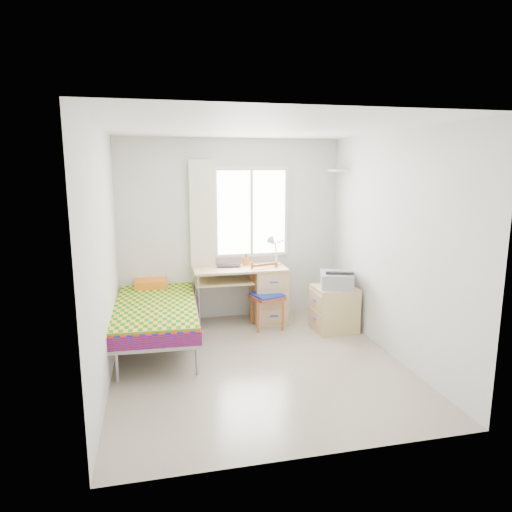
{
  "coord_description": "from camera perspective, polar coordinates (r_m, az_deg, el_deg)",
  "views": [
    {
      "loc": [
        -1.1,
        -4.73,
        2.19
      ],
      "look_at": [
        0.1,
        0.55,
        1.14
      ],
      "focal_mm": 32.0,
      "sensor_mm": 36.0,
      "label": 1
    }
  ],
  "objects": [
    {
      "name": "cabinet",
      "position": [
        6.34,
        9.72,
        -6.49
      ],
      "size": [
        0.56,
        0.5,
        0.61
      ],
      "rotation": [
        0.0,
        0.0,
        0.01
      ],
      "color": "tan",
      "rests_on": "floor"
    },
    {
      "name": "floor",
      "position": [
        5.33,
        0.25,
        -13.29
      ],
      "size": [
        3.5,
        3.5,
        0.0
      ],
      "primitive_type": "plane",
      "color": "#BCAD93",
      "rests_on": "ground"
    },
    {
      "name": "wall_back",
      "position": [
        6.63,
        -3.16,
        3.26
      ],
      "size": [
        3.2,
        0.0,
        3.2
      ],
      "primitive_type": "plane",
      "rotation": [
        1.57,
        0.0,
        0.0
      ],
      "color": "silver",
      "rests_on": "ground"
    },
    {
      "name": "floating_shelf",
      "position": [
        6.65,
        10.27,
        10.48
      ],
      "size": [
        0.2,
        0.32,
        0.03
      ],
      "primitive_type": "cube",
      "color": "white",
      "rests_on": "wall_right"
    },
    {
      "name": "wall_left",
      "position": [
        4.84,
        -18.53,
        -0.19
      ],
      "size": [
        0.0,
        3.5,
        3.5
      ],
      "primitive_type": "plane",
      "rotation": [
        1.57,
        0.0,
        1.57
      ],
      "color": "silver",
      "rests_on": "ground"
    },
    {
      "name": "ceiling",
      "position": [
        4.87,
        0.27,
        15.81
      ],
      "size": [
        3.5,
        3.5,
        0.0
      ],
      "primitive_type": "plane",
      "rotation": [
        3.14,
        0.0,
        0.0
      ],
      "color": "white",
      "rests_on": "wall_back"
    },
    {
      "name": "curtain",
      "position": [
        6.49,
        -6.73,
        4.37
      ],
      "size": [
        0.35,
        0.05,
        1.7
      ],
      "primitive_type": "cube",
      "color": "#F9F5CD",
      "rests_on": "wall_back"
    },
    {
      "name": "pen_cup",
      "position": [
        6.59,
        -1.26,
        -0.65
      ],
      "size": [
        0.1,
        0.1,
        0.1
      ],
      "primitive_type": "cylinder",
      "rotation": [
        0.0,
        0.0,
        -0.18
      ],
      "color": "orange",
      "rests_on": "desk"
    },
    {
      "name": "laptop",
      "position": [
        6.4,
        -3.47,
        -1.35
      ],
      "size": [
        0.37,
        0.27,
        0.03
      ],
      "primitive_type": "imported",
      "rotation": [
        0.0,
        0.0,
        -0.16
      ],
      "color": "black",
      "rests_on": "desk"
    },
    {
      "name": "wall_right",
      "position": [
        5.52,
        16.68,
        1.24
      ],
      "size": [
        0.0,
        3.5,
        3.5
      ],
      "primitive_type": "plane",
      "rotation": [
        1.57,
        0.0,
        -1.57
      ],
      "color": "silver",
      "rests_on": "ground"
    },
    {
      "name": "window",
      "position": [
        6.64,
        -0.58,
        5.46
      ],
      "size": [
        1.1,
        0.04,
        1.3
      ],
      "color": "white",
      "rests_on": "wall_back"
    },
    {
      "name": "task_lamp",
      "position": [
        6.38,
        2.25,
        1.07
      ],
      "size": [
        0.24,
        0.33,
        0.45
      ],
      "rotation": [
        0.0,
        0.0,
        -0.36
      ],
      "color": "white",
      "rests_on": "desk"
    },
    {
      "name": "desk",
      "position": [
        6.57,
        0.96,
        -4.47
      ],
      "size": [
        1.3,
        0.61,
        0.81
      ],
      "rotation": [
        0.0,
        0.0,
        -0.01
      ],
      "color": "tan",
      "rests_on": "floor"
    },
    {
      "name": "printer",
      "position": [
        6.24,
        10.02,
        -2.9
      ],
      "size": [
        0.53,
        0.58,
        0.2
      ],
      "rotation": [
        0.0,
        0.0,
        -0.3
      ],
      "color": "#9D9EA4",
      "rests_on": "cabinet"
    },
    {
      "name": "bed",
      "position": [
        5.91,
        -12.46,
        -6.34
      ],
      "size": [
        1.09,
        2.2,
        0.94
      ],
      "rotation": [
        0.0,
        0.0,
        -0.04
      ],
      "color": "#999DA1",
      "rests_on": "floor"
    },
    {
      "name": "book",
      "position": [
        6.42,
        -3.82,
        -3.46
      ],
      "size": [
        0.25,
        0.29,
        0.02
      ],
      "primitive_type": "imported",
      "rotation": [
        0.0,
        0.0,
        0.41
      ],
      "color": "gray",
      "rests_on": "desk"
    },
    {
      "name": "chair",
      "position": [
        6.33,
        1.36,
        -4.42
      ],
      "size": [
        0.49,
        0.49,
        0.91
      ],
      "rotation": [
        0.0,
        0.0,
        0.3
      ],
      "color": "#91391C",
      "rests_on": "floor"
    }
  ]
}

